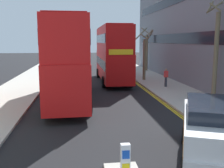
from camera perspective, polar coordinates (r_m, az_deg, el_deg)
sidewalk_right at (r=21.37m, az=14.48°, el=-2.08°), size 4.00×80.00×0.14m
sidewalk_left at (r=20.57m, az=-21.60°, el=-2.89°), size 4.00×80.00×0.14m
kerb_line_outer at (r=18.84m, az=10.73°, el=-3.67°), size 0.10×56.00×0.01m
kerb_line_inner at (r=18.79m, az=10.27°, el=-3.69°), size 0.10×56.00×0.01m
keep_left_bollard at (r=8.17m, az=2.90°, el=-16.80°), size 0.36×0.28×1.11m
double_decker_bus_away at (r=18.18m, az=-9.71°, el=5.54°), size 3.01×10.87×5.64m
double_decker_bus_oncoming at (r=26.87m, az=0.11°, el=6.88°), size 2.83×10.82×5.64m
taxi_minivan at (r=9.78m, az=20.95°, el=-9.99°), size 3.56×5.16×2.12m
pedestrian_far at (r=23.92m, az=11.63°, el=1.46°), size 0.34×0.22×1.62m
street_tree_near at (r=19.39m, az=21.73°, el=7.04°), size 1.76×1.80×6.99m
street_tree_mid at (r=27.75m, az=7.04°, el=5.93°), size 1.74×1.59×5.18m
street_tree_far at (r=36.54m, az=7.54°, el=7.37°), size 1.71×1.92×5.86m
townhouse_terrace_right at (r=32.12m, az=20.80°, el=11.65°), size 10.08×28.00×11.61m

